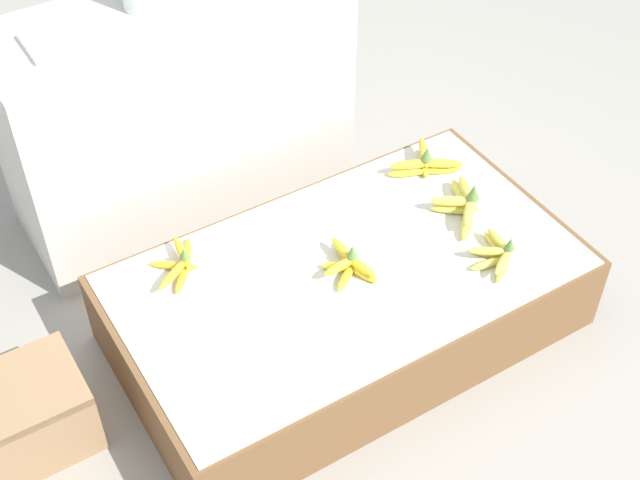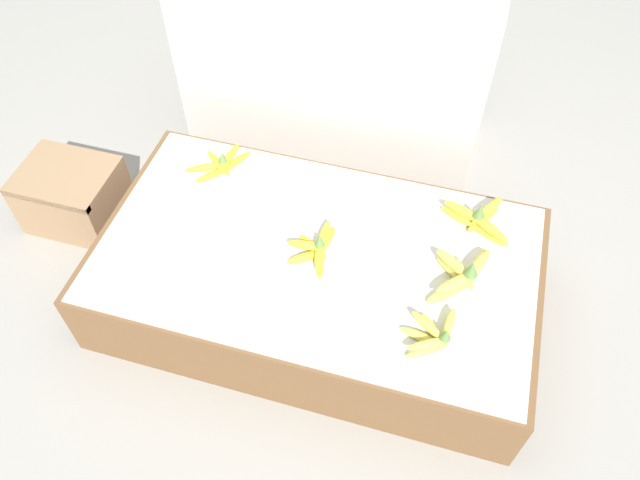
{
  "view_description": "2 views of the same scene",
  "coord_description": "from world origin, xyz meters",
  "px_view_note": "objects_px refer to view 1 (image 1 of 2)",
  "views": [
    {
      "loc": [
        -0.96,
        -1.41,
        2.03
      ],
      "look_at": [
        -0.07,
        0.03,
        0.38
      ],
      "focal_mm": 50.0,
      "sensor_mm": 36.0,
      "label": 1
    },
    {
      "loc": [
        0.31,
        -1.05,
        1.7
      ],
      "look_at": [
        0.01,
        -0.0,
        0.32
      ],
      "focal_mm": 35.0,
      "sensor_mm": 36.0,
      "label": 2
    }
  ],
  "objects_px": {
    "foam_tray_white": "(64,39)",
    "banana_bunch_middle_midleft": "(348,264)",
    "banana_bunch_middle_midright": "(463,204)",
    "wooden_crate": "(26,415)",
    "banana_bunch_back_midright": "(425,163)",
    "banana_bunch_front_midright": "(497,254)",
    "banana_bunch_back_left": "(180,263)"
  },
  "relations": [
    {
      "from": "foam_tray_white",
      "to": "banana_bunch_middle_midleft",
      "type": "bearing_deg",
      "value": -60.23
    },
    {
      "from": "banana_bunch_middle_midleft",
      "to": "banana_bunch_middle_midright",
      "type": "distance_m",
      "value": 0.41
    },
    {
      "from": "wooden_crate",
      "to": "banana_bunch_back_midright",
      "type": "height_order",
      "value": "banana_bunch_back_midright"
    },
    {
      "from": "banana_bunch_middle_midleft",
      "to": "banana_bunch_back_midright",
      "type": "height_order",
      "value": "banana_bunch_back_midright"
    },
    {
      "from": "wooden_crate",
      "to": "foam_tray_white",
      "type": "bearing_deg",
      "value": 54.7
    },
    {
      "from": "banana_bunch_back_midright",
      "to": "foam_tray_white",
      "type": "relative_size",
      "value": 1.06
    },
    {
      "from": "wooden_crate",
      "to": "banana_bunch_middle_midleft",
      "type": "relative_size",
      "value": 1.61
    },
    {
      "from": "banana_bunch_front_midright",
      "to": "banana_bunch_middle_midleft",
      "type": "distance_m",
      "value": 0.41
    },
    {
      "from": "banana_bunch_middle_midright",
      "to": "banana_bunch_back_left",
      "type": "height_order",
      "value": "banana_bunch_middle_midright"
    },
    {
      "from": "wooden_crate",
      "to": "banana_bunch_back_left",
      "type": "bearing_deg",
      "value": 14.21
    },
    {
      "from": "wooden_crate",
      "to": "banana_bunch_middle_midright",
      "type": "bearing_deg",
      "value": -3.95
    },
    {
      "from": "banana_bunch_middle_midleft",
      "to": "banana_bunch_back_midright",
      "type": "bearing_deg",
      "value": 28.47
    },
    {
      "from": "banana_bunch_front_midright",
      "to": "banana_bunch_middle_midleft",
      "type": "relative_size",
      "value": 0.94
    },
    {
      "from": "wooden_crate",
      "to": "banana_bunch_back_midright",
      "type": "xyz_separation_m",
      "value": [
        1.34,
        0.12,
        0.18
      ]
    },
    {
      "from": "banana_bunch_back_left",
      "to": "foam_tray_white",
      "type": "xyz_separation_m",
      "value": [
        -0.05,
        0.53,
        0.44
      ]
    },
    {
      "from": "wooden_crate",
      "to": "banana_bunch_back_left",
      "type": "distance_m",
      "value": 0.56
    },
    {
      "from": "banana_bunch_front_midright",
      "to": "banana_bunch_middle_midleft",
      "type": "height_order",
      "value": "banana_bunch_middle_midleft"
    },
    {
      "from": "banana_bunch_front_midright",
      "to": "banana_bunch_back_midright",
      "type": "bearing_deg",
      "value": 81.58
    },
    {
      "from": "banana_bunch_middle_midright",
      "to": "banana_bunch_back_midright",
      "type": "relative_size",
      "value": 1.07
    },
    {
      "from": "banana_bunch_middle_midright",
      "to": "foam_tray_white",
      "type": "distance_m",
      "value": 1.22
    },
    {
      "from": "banana_bunch_front_midright",
      "to": "banana_bunch_middle_midright",
      "type": "height_order",
      "value": "banana_bunch_middle_midright"
    },
    {
      "from": "foam_tray_white",
      "to": "banana_bunch_back_left",
      "type": "bearing_deg",
      "value": -84.68
    },
    {
      "from": "banana_bunch_middle_midright",
      "to": "foam_tray_white",
      "type": "xyz_separation_m",
      "value": [
        -0.85,
        0.75,
        0.43
      ]
    },
    {
      "from": "banana_bunch_front_midright",
      "to": "banana_bunch_back_left",
      "type": "height_order",
      "value": "banana_bunch_front_midright"
    },
    {
      "from": "wooden_crate",
      "to": "banana_bunch_back_midright",
      "type": "relative_size",
      "value": 1.4
    },
    {
      "from": "banana_bunch_middle_midright",
      "to": "banana_bunch_back_midright",
      "type": "xyz_separation_m",
      "value": [
        0.02,
        0.21,
        -0.0
      ]
    },
    {
      "from": "banana_bunch_back_left",
      "to": "banana_bunch_back_midright",
      "type": "height_order",
      "value": "banana_bunch_back_midright"
    },
    {
      "from": "wooden_crate",
      "to": "foam_tray_white",
      "type": "relative_size",
      "value": 1.48
    },
    {
      "from": "banana_bunch_front_midright",
      "to": "banana_bunch_middle_midleft",
      "type": "bearing_deg",
      "value": 153.7
    },
    {
      "from": "wooden_crate",
      "to": "foam_tray_white",
      "type": "xyz_separation_m",
      "value": [
        0.47,
        0.66,
        0.61
      ]
    },
    {
      "from": "banana_bunch_front_midright",
      "to": "wooden_crate",
      "type": "bearing_deg",
      "value": 166.94
    },
    {
      "from": "wooden_crate",
      "to": "banana_bunch_middle_midright",
      "type": "distance_m",
      "value": 1.34
    }
  ]
}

